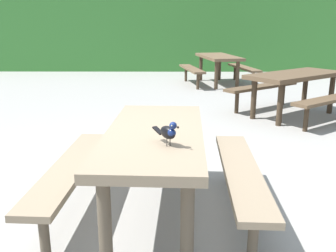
{
  "coord_description": "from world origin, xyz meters",
  "views": [
    {
      "loc": [
        0.38,
        -3.01,
        1.57
      ],
      "look_at": [
        0.36,
        -0.4,
        0.84
      ],
      "focal_mm": 39.79,
      "sensor_mm": 36.0,
      "label": 1
    }
  ],
  "objects_px": {
    "bird_grackle": "(169,132)",
    "picnic_table_mid_right": "(218,63)",
    "picnic_table_mid_left": "(295,84)",
    "picnic_table_foreground": "(155,152)"
  },
  "relations": [
    {
      "from": "bird_grackle",
      "to": "picnic_table_mid_right",
      "type": "bearing_deg",
      "value": 80.29
    },
    {
      "from": "picnic_table_mid_left",
      "to": "picnic_table_mid_right",
      "type": "height_order",
      "value": "same"
    },
    {
      "from": "bird_grackle",
      "to": "picnic_table_mid_right",
      "type": "xyz_separation_m",
      "value": [
        1.23,
        7.17,
        -0.29
      ]
    },
    {
      "from": "bird_grackle",
      "to": "picnic_table_mid_right",
      "type": "height_order",
      "value": "bird_grackle"
    },
    {
      "from": "picnic_table_foreground",
      "to": "bird_grackle",
      "type": "bearing_deg",
      "value": -73.13
    },
    {
      "from": "bird_grackle",
      "to": "picnic_table_mid_right",
      "type": "distance_m",
      "value": 7.28
    },
    {
      "from": "picnic_table_foreground",
      "to": "picnic_table_mid_right",
      "type": "height_order",
      "value": "same"
    },
    {
      "from": "bird_grackle",
      "to": "picnic_table_mid_right",
      "type": "relative_size",
      "value": 0.12
    },
    {
      "from": "bird_grackle",
      "to": "picnic_table_mid_left",
      "type": "relative_size",
      "value": 0.1
    },
    {
      "from": "picnic_table_mid_left",
      "to": "picnic_table_mid_right",
      "type": "distance_m",
      "value": 3.47
    }
  ]
}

